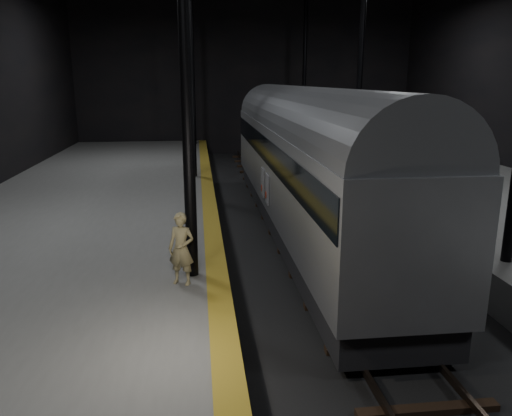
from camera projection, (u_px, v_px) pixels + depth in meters
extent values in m
plane|color=black|center=(315.00, 251.00, 15.85)|extent=(44.00, 44.00, 0.00)
cube|color=#585856|center=(69.00, 245.00, 14.88)|extent=(9.00, 43.80, 1.00)
cube|color=olive|center=(212.00, 224.00, 15.23)|extent=(0.50, 43.80, 0.01)
cube|color=#3F3328|center=(293.00, 247.00, 15.72)|extent=(0.08, 43.00, 0.14)
cube|color=#3F3328|center=(337.00, 245.00, 15.89)|extent=(0.08, 43.00, 0.14)
cube|color=black|center=(315.00, 249.00, 15.83)|extent=(2.40, 42.00, 0.12)
cylinder|color=black|center=(185.00, 43.00, 10.07)|extent=(0.26, 0.26, 10.00)
cylinder|color=black|center=(191.00, 63.00, 21.62)|extent=(0.26, 0.26, 10.00)
cylinder|color=black|center=(360.00, 63.00, 22.47)|extent=(0.26, 0.26, 10.00)
cylinder|color=black|center=(192.00, 69.00, 33.16)|extent=(0.26, 0.26, 10.00)
cylinder|color=black|center=(305.00, 69.00, 34.01)|extent=(0.26, 0.26, 10.00)
cube|color=#929499|center=(303.00, 167.00, 17.24)|extent=(2.69, 18.57, 2.79)
cube|color=black|center=(302.00, 215.00, 17.68)|extent=(2.46, 18.20, 0.79)
cube|color=black|center=(304.00, 148.00, 17.08)|extent=(2.75, 18.29, 0.84)
cylinder|color=slate|center=(304.00, 126.00, 16.90)|extent=(2.64, 18.38, 2.64)
cube|color=black|center=(359.00, 303.00, 11.51)|extent=(1.67, 2.04, 0.32)
cube|color=black|center=(274.00, 187.00, 24.02)|extent=(1.67, 2.04, 0.32)
cube|color=silver|center=(267.00, 189.00, 16.33)|extent=(0.04, 0.70, 0.97)
cube|color=silver|center=(263.00, 182.00, 17.41)|extent=(0.04, 0.70, 0.97)
cylinder|color=#AC2A15|center=(266.00, 195.00, 16.55)|extent=(0.03, 0.24, 0.24)
cylinder|color=#AC2A15|center=(262.00, 188.00, 17.62)|extent=(0.03, 0.24, 0.24)
imported|color=#95885B|center=(181.00, 249.00, 10.63)|extent=(0.68, 0.57, 1.58)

